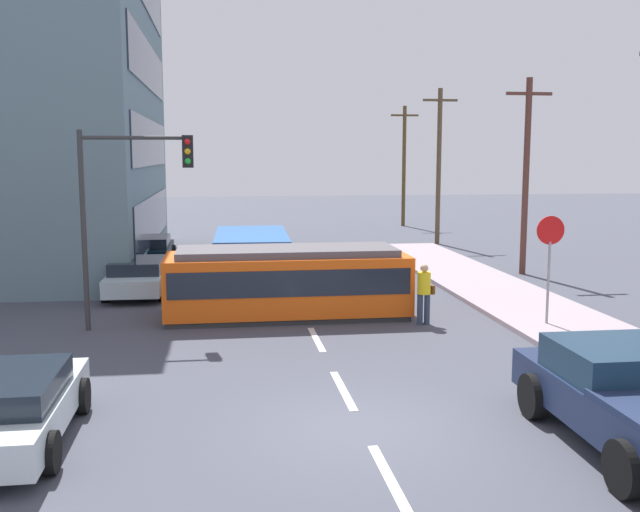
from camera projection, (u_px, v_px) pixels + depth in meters
name	position (u px, v px, depth m)	size (l,w,h in m)	color
ground_plane	(299.00, 307.00, 22.12)	(120.00, 120.00, 0.00)	#434550
sidewalk_curb_right	(571.00, 328.00, 19.10)	(3.20, 36.00, 0.14)	#9D8D95
lane_stripe_0	(390.00, 479.00, 10.34)	(0.16, 2.40, 0.01)	silver
lane_stripe_1	(343.00, 390.00, 14.27)	(0.16, 2.40, 0.01)	silver
lane_stripe_2	(316.00, 339.00, 18.19)	(0.16, 2.40, 0.01)	silver
lane_stripe_3	(285.00, 280.00, 26.81)	(0.16, 2.40, 0.01)	silver
lane_stripe_4	(274.00, 258.00, 32.69)	(0.16, 2.40, 0.01)	silver
streetcar_tram	(287.00, 281.00, 20.71)	(6.88, 2.56, 1.99)	#ED5612
city_bus	(252.00, 256.00, 25.61)	(2.69, 5.59, 1.87)	#225296
pedestrian_crossing	(424.00, 290.00, 19.70)	(0.50, 0.36, 1.67)	#2D394C
pickup_truck_parked	(634.00, 399.00, 11.35)	(2.32, 5.02, 1.55)	#1C2848
parked_sedan_near	(6.00, 407.00, 11.53)	(2.09, 4.23, 1.19)	silver
parked_sedan_mid	(138.00, 276.00, 24.03)	(2.04, 4.37, 1.19)	silver
parked_sedan_far	(150.00, 249.00, 30.71)	(1.93, 4.37, 1.19)	black
stop_sign	(550.00, 247.00, 19.09)	(0.76, 0.07, 2.88)	gray
traffic_light_mast	(127.00, 191.00, 18.78)	(2.92, 0.33, 5.25)	#333333
utility_pole_mid	(526.00, 173.00, 27.71)	(1.80, 0.24, 7.50)	brown
utility_pole_far	(439.00, 164.00, 37.25)	(1.80, 0.24, 7.97)	brown
utility_pole_distant	(404.00, 164.00, 46.86)	(1.80, 0.24, 7.73)	brown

